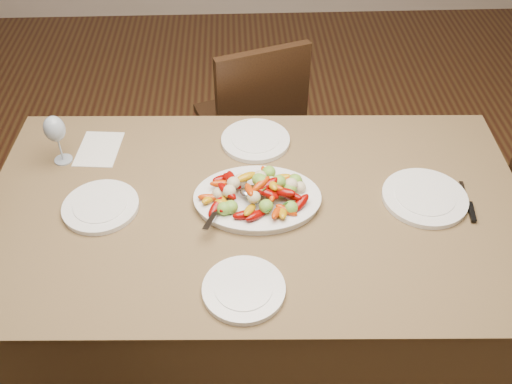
{
  "coord_description": "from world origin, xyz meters",
  "views": [
    {
      "loc": [
        0.14,
        -1.41,
        2.1
      ],
      "look_at": [
        0.19,
        -0.03,
        0.82
      ],
      "focal_mm": 40.0,
      "sensor_mm": 36.0,
      "label": 1
    }
  ],
  "objects_px": {
    "plate_right": "(425,198)",
    "plate_far": "(255,141)",
    "serving_platter": "(257,200)",
    "wine_glass": "(57,138)",
    "chair_far": "(248,121)",
    "plate_near": "(244,289)",
    "plate_left": "(101,207)",
    "dining_table": "(256,276)"
  },
  "relations": [
    {
      "from": "plate_far",
      "to": "dining_table",
      "type": "bearing_deg",
      "value": -92.0
    },
    {
      "from": "dining_table",
      "to": "plate_left",
      "type": "distance_m",
      "value": 0.65
    },
    {
      "from": "wine_glass",
      "to": "dining_table",
      "type": "bearing_deg",
      "value": -20.89
    },
    {
      "from": "chair_far",
      "to": "serving_platter",
      "type": "bearing_deg",
      "value": 71.43
    },
    {
      "from": "plate_left",
      "to": "plate_near",
      "type": "height_order",
      "value": "same"
    },
    {
      "from": "plate_far",
      "to": "plate_near",
      "type": "relative_size",
      "value": 1.07
    },
    {
      "from": "wine_glass",
      "to": "plate_right",
      "type": "bearing_deg",
      "value": -11.59
    },
    {
      "from": "chair_far",
      "to": "serving_platter",
      "type": "xyz_separation_m",
      "value": [
        0.01,
        -0.87,
        0.3
      ]
    },
    {
      "from": "plate_left",
      "to": "wine_glass",
      "type": "relative_size",
      "value": 1.24
    },
    {
      "from": "serving_platter",
      "to": "wine_glass",
      "type": "xyz_separation_m",
      "value": [
        -0.7,
        0.25,
        0.09
      ]
    },
    {
      "from": "plate_far",
      "to": "chair_far",
      "type": "bearing_deg",
      "value": 91.8
    },
    {
      "from": "plate_right",
      "to": "plate_far",
      "type": "xyz_separation_m",
      "value": [
        -0.56,
        0.34,
        0.0
      ]
    },
    {
      "from": "plate_far",
      "to": "plate_right",
      "type": "bearing_deg",
      "value": -31.11
    },
    {
      "from": "serving_platter",
      "to": "plate_right",
      "type": "height_order",
      "value": "serving_platter"
    },
    {
      "from": "chair_far",
      "to": "plate_near",
      "type": "relative_size",
      "value": 3.91
    },
    {
      "from": "chair_far",
      "to": "plate_right",
      "type": "bearing_deg",
      "value": 104.27
    },
    {
      "from": "plate_left",
      "to": "plate_near",
      "type": "distance_m",
      "value": 0.59
    },
    {
      "from": "serving_platter",
      "to": "plate_near",
      "type": "relative_size",
      "value": 1.72
    },
    {
      "from": "plate_near",
      "to": "wine_glass",
      "type": "distance_m",
      "value": 0.9
    },
    {
      "from": "serving_platter",
      "to": "plate_left",
      "type": "distance_m",
      "value": 0.53
    },
    {
      "from": "plate_near",
      "to": "chair_far",
      "type": "bearing_deg",
      "value": 87.91
    },
    {
      "from": "plate_left",
      "to": "plate_far",
      "type": "distance_m",
      "value": 0.63
    },
    {
      "from": "plate_right",
      "to": "chair_far",
      "type": "bearing_deg",
      "value": 123.5
    },
    {
      "from": "plate_right",
      "to": "plate_near",
      "type": "height_order",
      "value": "same"
    },
    {
      "from": "dining_table",
      "to": "chair_far",
      "type": "distance_m",
      "value": 0.89
    },
    {
      "from": "plate_left",
      "to": "plate_right",
      "type": "bearing_deg",
      "value": -0.0
    },
    {
      "from": "plate_left",
      "to": "plate_far",
      "type": "xyz_separation_m",
      "value": [
        0.53,
        0.34,
        0.0
      ]
    },
    {
      "from": "dining_table",
      "to": "plate_near",
      "type": "height_order",
      "value": "plate_near"
    },
    {
      "from": "chair_far",
      "to": "plate_far",
      "type": "bearing_deg",
      "value": 72.57
    },
    {
      "from": "plate_right",
      "to": "wine_glass",
      "type": "bearing_deg",
      "value": 168.41
    },
    {
      "from": "chair_far",
      "to": "plate_far",
      "type": "xyz_separation_m",
      "value": [
        0.02,
        -0.54,
        0.29
      ]
    },
    {
      "from": "chair_far",
      "to": "serving_platter",
      "type": "relative_size",
      "value": 2.28
    },
    {
      "from": "chair_far",
      "to": "plate_far",
      "type": "relative_size",
      "value": 3.64
    },
    {
      "from": "wine_glass",
      "to": "plate_near",
      "type": "bearing_deg",
      "value": -43.9
    },
    {
      "from": "serving_platter",
      "to": "plate_right",
      "type": "distance_m",
      "value": 0.57
    },
    {
      "from": "chair_far",
      "to": "wine_glass",
      "type": "bearing_deg",
      "value": 22.32
    },
    {
      "from": "plate_left",
      "to": "plate_far",
      "type": "height_order",
      "value": "same"
    },
    {
      "from": "serving_platter",
      "to": "plate_left",
      "type": "bearing_deg",
      "value": -178.96
    },
    {
      "from": "chair_far",
      "to": "plate_near",
      "type": "height_order",
      "value": "chair_far"
    },
    {
      "from": "dining_table",
      "to": "serving_platter",
      "type": "bearing_deg",
      "value": 71.02
    },
    {
      "from": "plate_left",
      "to": "dining_table",
      "type": "bearing_deg",
      "value": -0.6
    },
    {
      "from": "chair_far",
      "to": "plate_far",
      "type": "distance_m",
      "value": 0.61
    }
  ]
}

